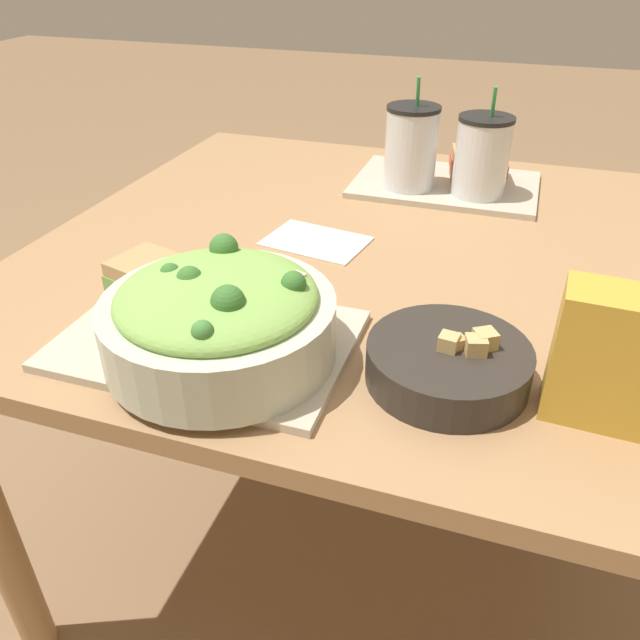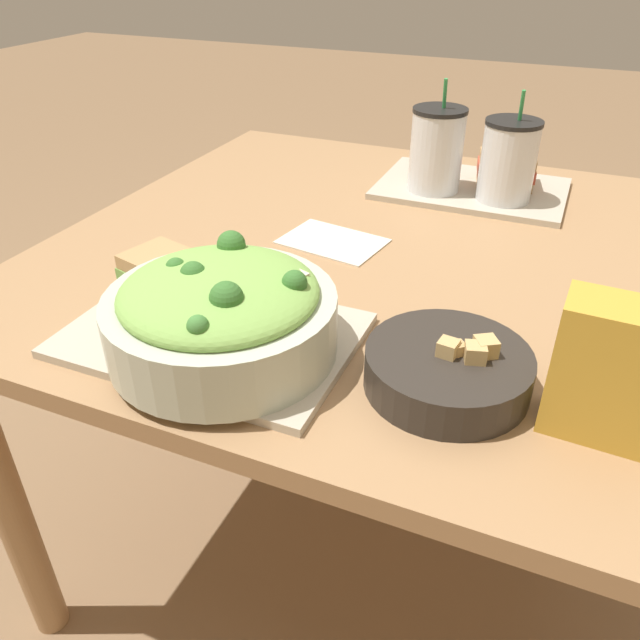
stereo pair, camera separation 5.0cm
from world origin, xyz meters
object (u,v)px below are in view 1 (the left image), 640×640
Objects in this scene: chip_bag at (614,359)px; napkin_folded at (316,241)px; drink_cup_dark at (411,150)px; drink_cup_red at (481,159)px; sandwich_near at (156,283)px; sandwich_far at (478,165)px; baguette_near at (248,285)px; salad_bowl at (219,316)px; soup_bowl at (448,362)px.

napkin_folded is (-0.45, 0.33, -0.08)m from chip_bag.
drink_cup_dark reaches higher than napkin_folded.
napkin_folded is (-0.10, -0.29, -0.09)m from drink_cup_dark.
drink_cup_red reaches higher than chip_bag.
drink_cup_red is (0.38, 0.57, 0.04)m from sandwich_near.
napkin_folded is at bearing -133.66° from sandwich_far.
drink_cup_red is 1.10× the size of napkin_folded.
napkin_folded is (0.02, 0.25, -0.04)m from baguette_near.
salad_bowl is 1.52× the size of napkin_folded.
sandwich_far is 0.44m from napkin_folded.
sandwich_far is at bearing 72.85° from salad_bowl.
drink_cup_red is at bearing 0.00° from drink_cup_dark.
sandwich_near is 0.73× the size of napkin_folded.
drink_cup_red is at bearing -18.55° from baguette_near.
baguette_near is at bearing -102.28° from drink_cup_dark.
salad_bowl is 0.70m from drink_cup_red.
baguette_near is 0.60m from drink_cup_red.
napkin_folded is at bearing 79.04° from sandwich_near.
chip_bag is (0.58, -0.04, 0.03)m from sandwich_near.
drink_cup_red reaches higher than baguette_near.
sandwich_near is at bearing -131.19° from sandwich_far.
sandwich_near is 0.32m from napkin_folded.
salad_bowl reaches higher than baguette_near.
sandwich_far is 0.82× the size of chip_bag.
salad_bowl is 1.38× the size of drink_cup_red.
soup_bowl is 0.61m from drink_cup_red.
soup_bowl is 1.25× the size of chip_bag.
soup_bowl is at bearing -96.68° from baguette_near.
salad_bowl is 0.45m from chip_bag.
drink_cup_dark is (-0.17, 0.61, 0.06)m from soup_bowl.
chip_bag is at bearing -60.92° from drink_cup_dark.
sandwich_far is (0.37, 0.66, 0.00)m from sandwich_near.
napkin_folded is (-0.27, 0.32, -0.03)m from soup_bowl.
napkin_folded is at bearing -129.73° from drink_cup_red.
sandwich_far is 0.68× the size of napkin_folded.
sandwich_near reaches higher than napkin_folded.
sandwich_far is 0.09m from drink_cup_red.
salad_bowl is at bearing -98.62° from drink_cup_dark.
chip_bag is (0.20, -0.62, -0.01)m from drink_cup_red.
drink_cup_dark reaches higher than sandwich_near.
sandwich_far is (0.23, 0.74, -0.02)m from salad_bowl.
drink_cup_red is (0.01, -0.08, 0.04)m from sandwich_far.
sandwich_far is at bearing 97.43° from drink_cup_red.
sandwich_far reaches higher than soup_bowl.
baguette_near is (-0.02, 0.12, -0.02)m from salad_bowl.
drink_cup_red is 0.65m from chip_bag.
baguette_near is at bearing -93.53° from napkin_folded.
baguette_near reaches higher than napkin_folded.
baguette_near is 0.80× the size of napkin_folded.
salad_bowl reaches higher than soup_bowl.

